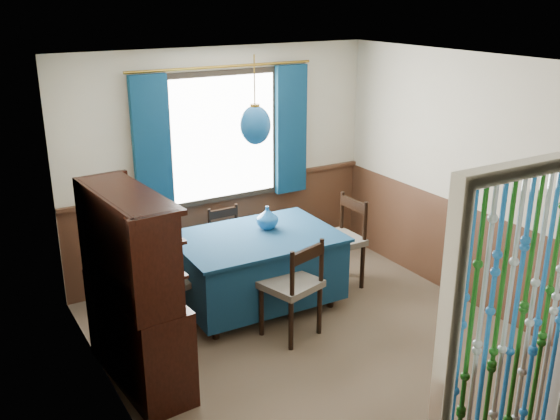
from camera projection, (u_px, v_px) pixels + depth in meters
floor at (323, 347)px, 5.62m from camera, size 4.00×4.00×0.00m
ceiling at (330, 64)px, 4.79m from camera, size 4.00×4.00×0.00m
wall_back at (222, 163)px, 6.83m from camera, size 3.60×0.00×3.60m
wall_front at (524, 318)px, 3.58m from camera, size 3.60×0.00×3.60m
wall_left at (113, 261)px, 4.34m from camera, size 0.00×4.00×4.00m
wall_right at (478, 185)px, 6.07m from camera, size 0.00×4.00×4.00m
wainscot_back at (225, 228)px, 7.07m from camera, size 3.60×0.00×3.60m
wainscot_left at (124, 354)px, 4.60m from camera, size 0.00×4.00×4.00m
wainscot_right at (469, 256)px, 6.31m from camera, size 0.00×4.00×4.00m
window at (223, 137)px, 6.69m from camera, size 1.32×0.12×1.42m
doorway at (511, 344)px, 3.70m from camera, size 1.16×0.12×2.18m
dining_table at (257, 265)px, 6.23m from camera, size 1.61×1.13×0.76m
chair_near at (293, 286)px, 5.65m from camera, size 0.58×0.56×0.95m
chair_far at (229, 243)px, 6.79m from camera, size 0.41×0.39×0.82m
chair_left at (172, 281)px, 5.84m from camera, size 0.47×0.48×0.87m
chair_right at (340, 240)px, 6.66m from camera, size 0.47×0.49×0.98m
sideboard at (136, 317)px, 4.98m from camera, size 0.53×1.26×1.61m
pendant_lamp at (255, 125)px, 5.76m from camera, size 0.29×0.29×0.82m
vase_table at (267, 218)px, 6.28m from camera, size 0.27×0.27×0.21m
bowl_shelf at (150, 263)px, 4.60m from camera, size 0.25×0.25×0.05m
vase_sideboard at (130, 267)px, 5.12m from camera, size 0.16×0.16×0.17m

